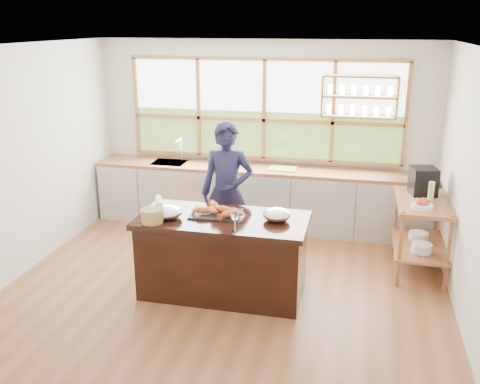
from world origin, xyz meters
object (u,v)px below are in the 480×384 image
(island, at_px, (223,255))
(espresso_machine, at_px, (423,181))
(wicker_basket, at_px, (152,216))
(cook, at_px, (227,193))

(island, relative_size, espresso_machine, 5.51)
(espresso_machine, xyz_separation_m, wicker_basket, (-2.88, -1.67, -0.09))
(island, xyz_separation_m, cook, (-0.18, 0.89, 0.44))
(cook, xyz_separation_m, wicker_basket, (-0.51, -1.20, 0.08))
(espresso_machine, bearing_deg, wicker_basket, -160.82)
(island, height_order, cook, cook)
(wicker_basket, bearing_deg, cook, 66.81)
(espresso_machine, height_order, wicker_basket, espresso_machine)
(island, height_order, wicker_basket, wicker_basket)
(wicker_basket, bearing_deg, island, 23.77)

